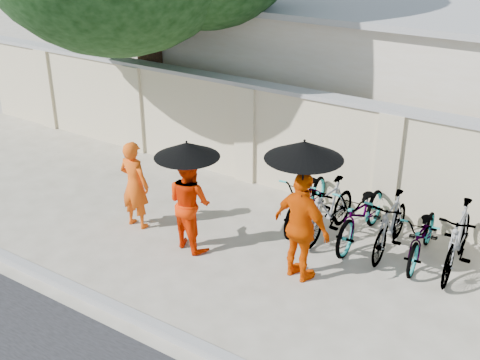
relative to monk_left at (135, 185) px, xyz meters
The scene contains 15 objects.
ground 1.79m from the monk_left, 13.18° to the right, with size 80.00×80.00×0.00m, color #BAB0A0.
kerb 2.69m from the monk_left, 53.01° to the right, with size 40.00×0.16×0.12m, color gray.
compound_wall 3.82m from the monk_left, 47.98° to the left, with size 20.00×0.30×2.00m, color #C3B990.
building_behind 7.57m from the monk_left, 61.82° to the left, with size 14.00×6.00×3.20m, color beige.
monk_left is the anchor object (origin of this frame).
monk_center 1.24m from the monk_left, ahead, with size 0.79×0.62×1.63m, color red.
parasol_center 1.62m from the monk_left, ahead, with size 1.04×1.04×0.98m.
monk_right 3.22m from the monk_left, ahead, with size 1.03×0.43×1.76m, color #D94600.
parasol_right 3.50m from the monk_left, ahead, with size 1.12×1.12×1.28m.
bike_0 3.05m from the monk_left, 35.27° to the left, with size 0.66×1.90×1.00m, color #979797.
bike_1 3.38m from the monk_left, 26.87° to the left, with size 0.48×1.71×1.03m, color #979797.
bike_2 3.94m from the monk_left, 25.87° to the left, with size 0.68×1.96×1.03m, color #979797.
bike_3 4.40m from the monk_left, 21.89° to the left, with size 0.47×1.66×1.00m, color #979797.
bike_4 4.91m from the monk_left, 20.04° to the left, with size 0.59×1.70×0.89m, color #979797.
bike_5 5.41m from the monk_left, 18.08° to the left, with size 0.52×1.83×1.10m, color #979797.
Camera 1 is at (5.22, -6.51, 5.24)m, focal length 45.00 mm.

